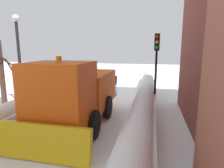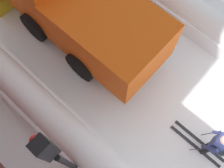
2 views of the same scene
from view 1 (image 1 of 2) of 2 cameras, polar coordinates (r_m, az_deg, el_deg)
name	(u,v)px [view 1 (image 1 of 2)]	position (r m, az deg, el deg)	size (l,w,h in m)	color
plow_truck	(76,93)	(8.32, -10.94, -2.61)	(3.20, 5.98, 3.12)	#DB510F
skier	(113,82)	(13.54, 0.35, 0.61)	(0.62, 1.80, 1.81)	black
traffic_light_pole	(156,57)	(10.55, 13.40, 8.04)	(0.28, 0.42, 4.17)	black
street_lamp	(19,50)	(11.83, -26.61, 9.23)	(0.40, 0.40, 5.20)	black
bare_tree_near	(2,73)	(12.28, -30.61, 2.85)	(1.36, 1.49, 3.84)	#4A2E26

